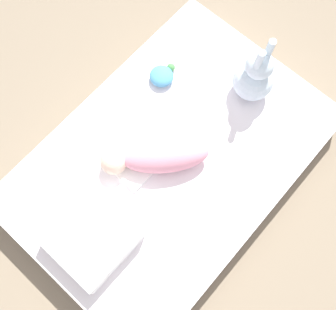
# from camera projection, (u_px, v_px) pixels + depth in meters

# --- Properties ---
(ground_plane) EXTENTS (12.00, 12.00, 0.00)m
(ground_plane) POSITION_uv_depth(u_px,v_px,m) (170.00, 167.00, 1.99)
(ground_plane) COLOR #7A6B56
(bed_mattress) EXTENTS (1.47, 1.00, 0.19)m
(bed_mattress) POSITION_uv_depth(u_px,v_px,m) (171.00, 162.00, 1.90)
(bed_mattress) COLOR white
(bed_mattress) RESTS_ON ground_plane
(burp_cloth) EXTENTS (0.19, 0.21, 0.02)m
(burp_cloth) POSITION_uv_depth(u_px,v_px,m) (132.00, 162.00, 1.80)
(burp_cloth) COLOR white
(burp_cloth) RESTS_ON bed_mattress
(swaddled_baby) EXTENTS (0.43, 0.41, 0.14)m
(swaddled_baby) POSITION_uv_depth(u_px,v_px,m) (156.00, 156.00, 1.74)
(swaddled_baby) COLOR pink
(swaddled_baby) RESTS_ON bed_mattress
(pillow) EXTENTS (0.31, 0.32, 0.11)m
(pillow) POSITION_uv_depth(u_px,v_px,m) (91.00, 238.00, 1.65)
(pillow) COLOR white
(pillow) RESTS_ON bed_mattress
(bunny_plush) EXTENTS (0.19, 0.19, 0.37)m
(bunny_plush) POSITION_uv_depth(u_px,v_px,m) (255.00, 77.00, 1.79)
(bunny_plush) COLOR silver
(bunny_plush) RESTS_ON bed_mattress
(turtle_plush) EXTENTS (0.15, 0.12, 0.06)m
(turtle_plush) POSITION_uv_depth(u_px,v_px,m) (162.00, 76.00, 1.91)
(turtle_plush) COLOR #4C99C6
(turtle_plush) RESTS_ON bed_mattress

